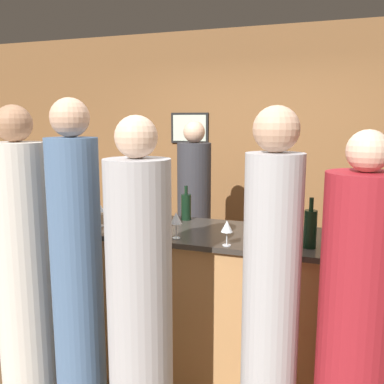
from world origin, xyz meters
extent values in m
plane|color=brown|center=(0.00, 0.00, 0.00)|extent=(14.00, 14.00, 0.00)
cube|color=brown|center=(0.00, 1.87, 1.40)|extent=(8.00, 0.06, 2.80)
cube|color=black|center=(-0.80, 1.83, 1.75)|extent=(0.44, 0.02, 0.34)
cube|color=#B7C6B2|center=(-0.80, 1.82, 1.75)|extent=(0.39, 0.00, 0.29)
cube|color=#B27F4C|center=(0.00, 0.00, 0.52)|extent=(2.57, 0.66, 1.05)
cube|color=#332D28|center=(0.00, 0.00, 1.06)|extent=(2.63, 0.72, 0.04)
cylinder|color=#2D2D33|center=(-0.42, 0.88, 0.82)|extent=(0.31, 0.31, 1.64)
sphere|color=tan|center=(-0.42, 0.88, 1.74)|extent=(0.19, 0.19, 0.19)
cylinder|color=#4C6B93|center=(-0.61, -0.70, 0.87)|extent=(0.30, 0.30, 1.75)
sphere|color=tan|center=(-0.61, -0.70, 1.86)|extent=(0.22, 0.22, 0.22)
cylinder|color=#B2B2B7|center=(0.54, -0.72, 0.85)|extent=(0.29, 0.29, 1.69)
sphere|color=tan|center=(0.54, -0.72, 1.80)|extent=(0.22, 0.22, 0.22)
cylinder|color=silver|center=(-1.00, -0.71, 0.86)|extent=(0.34, 0.34, 1.71)
sphere|color=#A37556|center=(-1.00, -0.71, 1.82)|extent=(0.22, 0.22, 0.22)
cylinder|color=#B2B2B7|center=(-0.15, -0.80, 0.82)|extent=(0.35, 0.35, 1.65)
sphere|color=beige|center=(-0.15, -0.80, 1.76)|extent=(0.22, 0.22, 0.22)
cylinder|color=maroon|center=(0.94, -0.70, 0.81)|extent=(0.36, 0.36, 1.61)
sphere|color=beige|center=(0.94, -0.70, 1.71)|extent=(0.19, 0.19, 0.19)
cylinder|color=black|center=(0.68, -0.17, 1.20)|extent=(0.08, 0.08, 0.23)
cylinder|color=black|center=(0.68, -0.17, 1.35)|extent=(0.03, 0.03, 0.08)
cylinder|color=#19381E|center=(0.88, -0.21, 1.19)|extent=(0.07, 0.07, 0.22)
cylinder|color=#19381E|center=(0.88, -0.21, 1.34)|extent=(0.03, 0.03, 0.08)
cylinder|color=black|center=(-0.27, 0.27, 1.18)|extent=(0.08, 0.08, 0.20)
cylinder|color=black|center=(-0.27, 0.27, 1.31)|extent=(0.03, 0.03, 0.07)
cylinder|color=silver|center=(-0.72, 0.26, 1.19)|extent=(0.16, 0.16, 0.21)
cylinder|color=silver|center=(-0.16, -0.25, 1.08)|extent=(0.05, 0.05, 0.00)
cylinder|color=silver|center=(-0.16, -0.25, 1.13)|extent=(0.01, 0.01, 0.09)
cone|color=silver|center=(-0.16, -0.25, 1.22)|extent=(0.08, 0.08, 0.08)
cylinder|color=silver|center=(0.20, -0.29, 1.08)|extent=(0.05, 0.05, 0.00)
cylinder|color=silver|center=(0.20, -0.29, 1.13)|extent=(0.01, 0.01, 0.08)
cone|color=silver|center=(0.20, -0.29, 1.20)|extent=(0.07, 0.07, 0.07)
cylinder|color=silver|center=(0.41, -0.09, 1.08)|extent=(0.05, 0.05, 0.00)
cylinder|color=silver|center=(0.41, -0.09, 1.13)|extent=(0.01, 0.01, 0.08)
cone|color=silver|center=(0.41, -0.09, 1.20)|extent=(0.07, 0.07, 0.06)
cylinder|color=silver|center=(0.54, -0.27, 1.08)|extent=(0.05, 0.05, 0.00)
cylinder|color=silver|center=(0.54, -0.27, 1.13)|extent=(0.01, 0.01, 0.08)
cone|color=silver|center=(0.54, -0.27, 1.20)|extent=(0.08, 0.08, 0.07)
cylinder|color=silver|center=(-0.80, -0.12, 1.08)|extent=(0.05, 0.05, 0.00)
cylinder|color=silver|center=(-0.80, -0.12, 1.14)|extent=(0.01, 0.01, 0.10)
cone|color=silver|center=(-0.80, -0.12, 1.22)|extent=(0.07, 0.07, 0.06)
cylinder|color=silver|center=(-0.74, 0.02, 1.08)|extent=(0.05, 0.05, 0.00)
cylinder|color=silver|center=(-0.74, 0.02, 1.13)|extent=(0.01, 0.01, 0.09)
cone|color=silver|center=(-0.74, 0.02, 1.21)|extent=(0.07, 0.07, 0.08)
camera|label=1|loc=(0.83, -2.75, 1.85)|focal=40.00mm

